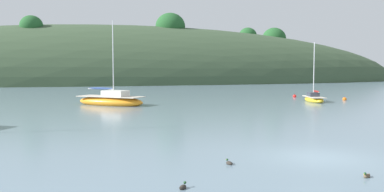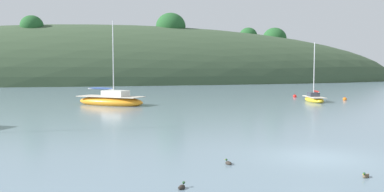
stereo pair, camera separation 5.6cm
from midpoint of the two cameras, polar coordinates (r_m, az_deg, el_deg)
name	(u,v)px [view 1 (the left image)]	position (r m, az deg, el deg)	size (l,w,h in m)	color
ground_plane	(319,158)	(18.10, 16.90, -8.09)	(400.00, 400.00, 0.00)	slate
far_shoreline_hill	(121,82)	(99.66, -9.71, 1.84)	(150.00, 36.00, 29.86)	#384C33
sailboat_red_portside	(314,99)	(46.64, 16.33, -0.36)	(2.60, 4.76, 6.55)	gold
sailboat_black_sloop	(111,101)	(41.60, -11.08, -0.62)	(7.16, 6.48, 8.48)	orange
mooring_buoy_inner	(295,96)	(52.79, 13.85, -0.04)	(0.44, 0.44, 0.54)	red
mooring_buoy_outer	(345,99)	(49.72, 20.15, -0.41)	(0.44, 0.44, 0.54)	orange
duck_lead	(367,176)	(15.51, 22.73, -10.06)	(0.41, 0.32, 0.24)	brown
duck_lone_right	(183,187)	(13.08, -1.37, -12.37)	(0.35, 0.38, 0.24)	#2D2823
duck_trailing	(229,163)	(16.23, 5.02, -9.13)	(0.26, 0.42, 0.24)	#2D2823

